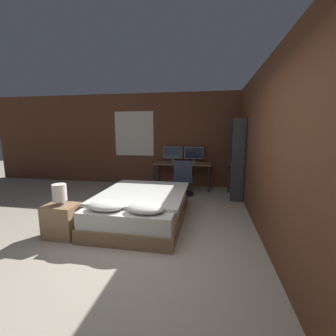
# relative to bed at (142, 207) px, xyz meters

# --- Properties ---
(ground_plane) EXTENTS (20.00, 20.00, 0.00)m
(ground_plane) POSITION_rel_bed_xyz_m (0.17, -1.25, -0.26)
(ground_plane) COLOR #B2A893
(wall_back) EXTENTS (12.00, 0.08, 2.70)m
(wall_back) POSITION_rel_bed_xyz_m (0.15, 2.83, 1.09)
(wall_back) COLOR brown
(wall_back) RESTS_ON ground_plane
(wall_side_right) EXTENTS (0.06, 12.00, 2.70)m
(wall_side_right) POSITION_rel_bed_xyz_m (2.01, 0.25, 1.09)
(wall_side_right) COLOR brown
(wall_side_right) RESTS_ON ground_plane
(bed) EXTENTS (1.51, 2.05, 0.60)m
(bed) POSITION_rel_bed_xyz_m (0.00, 0.00, 0.00)
(bed) COLOR #846647
(bed) RESTS_ON ground_plane
(nightstand) EXTENTS (0.48, 0.37, 0.52)m
(nightstand) POSITION_rel_bed_xyz_m (-1.04, -0.80, -0.01)
(nightstand) COLOR #997551
(nightstand) RESTS_ON ground_plane
(bedside_lamp) EXTENTS (0.21, 0.21, 0.32)m
(bedside_lamp) POSITION_rel_bed_xyz_m (-1.04, -0.80, 0.44)
(bedside_lamp) COLOR gray
(bedside_lamp) RESTS_ON nightstand
(desk) EXTENTS (1.59, 0.61, 0.73)m
(desk) POSITION_rel_bed_xyz_m (0.44, 2.46, 0.38)
(desk) COLOR #846042
(desk) RESTS_ON ground_plane
(monitor_left) EXTENTS (0.54, 0.16, 0.44)m
(monitor_left) POSITION_rel_bed_xyz_m (0.14, 2.66, 0.72)
(monitor_left) COLOR #B7B7BC
(monitor_left) RESTS_ON desk
(monitor_right) EXTENTS (0.54, 0.16, 0.44)m
(monitor_right) POSITION_rel_bed_xyz_m (0.75, 2.66, 0.72)
(monitor_right) COLOR #B7B7BC
(monitor_right) RESTS_ON desk
(keyboard) EXTENTS (0.41, 0.13, 0.02)m
(keyboard) POSITION_rel_bed_xyz_m (0.44, 2.26, 0.47)
(keyboard) COLOR #B7B7BC
(keyboard) RESTS_ON desk
(computer_mouse) EXTENTS (0.07, 0.05, 0.04)m
(computer_mouse) POSITION_rel_bed_xyz_m (0.74, 2.26, 0.48)
(computer_mouse) COLOR #B7B7BC
(computer_mouse) RESTS_ON desk
(office_chair) EXTENTS (0.52, 0.52, 0.91)m
(office_chair) POSITION_rel_bed_xyz_m (0.56, 1.78, 0.10)
(office_chair) COLOR black
(office_chair) RESTS_ON ground_plane
(bookshelf) EXTENTS (0.29, 0.77, 1.90)m
(bookshelf) POSITION_rel_bed_xyz_m (1.82, 1.78, 0.74)
(bookshelf) COLOR #333338
(bookshelf) RESTS_ON ground_plane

